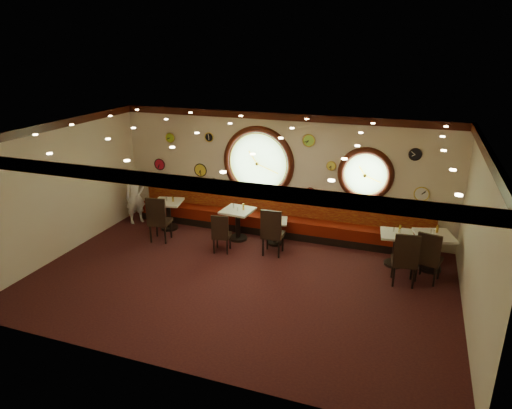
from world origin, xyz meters
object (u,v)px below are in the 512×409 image
at_px(chair_d, 405,256).
at_px(condiment_d_bottle, 400,229).
at_px(condiment_d_salt, 394,230).
at_px(condiment_e_salt, 431,232).
at_px(condiment_b_bottle, 243,207).
at_px(table_d, 396,245).
at_px(condiment_b_salt, 234,206).
at_px(condiment_d_pepper, 400,231).
at_px(table_c, 275,229).
at_px(condiment_c_pepper, 274,219).
at_px(table_a, 169,211).
at_px(condiment_c_bottle, 279,217).
at_px(chair_e, 429,254).
at_px(condiment_e_bottle, 437,229).
at_px(condiment_c_salt, 272,217).
at_px(condiment_b_pepper, 238,209).
at_px(condiment_a_bottle, 173,199).
at_px(table_e, 433,248).
at_px(condiment_e_pepper, 434,232).
at_px(waiter, 135,197).
at_px(chair_c, 272,229).
at_px(condiment_a_pepper, 167,199).
at_px(table_b, 238,221).
at_px(condiment_a_salt, 166,198).
at_px(chair_a, 158,217).
at_px(chair_b, 221,231).

distance_m(chair_d, condiment_d_bottle, 1.05).
xyz_separation_m(condiment_d_salt, condiment_e_salt, (0.79, -0.00, 0.07)).
bearing_deg(condiment_b_bottle, table_d, -2.44).
bearing_deg(condiment_d_salt, table_d, -43.11).
distance_m(condiment_b_salt, condiment_d_pepper, 4.15).
relative_size(table_c, condiment_c_pepper, 6.97).
distance_m(table_a, condiment_c_bottle, 3.12).
distance_m(table_d, condiment_c_bottle, 2.90).
relative_size(chair_e, condiment_e_bottle, 4.05).
distance_m(condiment_c_salt, condiment_b_pepper, 0.89).
bearing_deg(condiment_a_bottle, condiment_b_salt, 0.79).
bearing_deg(condiment_d_bottle, table_e, -4.25).
height_order(condiment_b_salt, condiment_d_salt, condiment_b_salt).
relative_size(table_d, condiment_b_salt, 7.20).
bearing_deg(chair_d, condiment_e_pepper, 53.36).
relative_size(condiment_e_salt, waiter, 0.06).
bearing_deg(condiment_e_salt, condiment_c_pepper, 179.21).
xyz_separation_m(chair_c, condiment_d_salt, (2.74, 0.56, 0.16)).
relative_size(condiment_d_salt, condiment_e_pepper, 1.00).
distance_m(chair_d, condiment_b_pepper, 4.26).
relative_size(condiment_a_pepper, condiment_a_bottle, 0.68).
distance_m(chair_c, chair_d, 3.09).
bearing_deg(table_b, condiment_e_salt, -0.66).
xyz_separation_m(chair_d, condiment_a_pepper, (-6.26, 1.09, 0.17)).
distance_m(condiment_e_salt, condiment_e_bottle, 0.16).
xyz_separation_m(table_d, condiment_b_pepper, (-3.91, 0.05, 0.38)).
bearing_deg(condiment_b_bottle, table_c, 1.07).
bearing_deg(table_c, condiment_d_bottle, -1.77).
distance_m(condiment_b_bottle, condiment_c_bottle, 0.94).
bearing_deg(condiment_c_pepper, condiment_e_pepper, -1.46).
xyz_separation_m(table_c, condiment_c_bottle, (0.07, 0.07, 0.32)).
bearing_deg(table_d, condiment_b_salt, 177.11).
bearing_deg(condiment_a_salt, chair_e, -7.40).
distance_m(chair_a, waiter, 1.64).
bearing_deg(chair_b, condiment_c_bottle, 30.69).
xyz_separation_m(table_c, condiment_a_salt, (-3.16, 0.08, 0.44)).
xyz_separation_m(table_b, condiment_b_bottle, (0.15, 0.03, 0.39)).
height_order(table_e, condiment_a_pepper, condiment_a_pepper).
distance_m(table_a, chair_a, 0.88).
relative_size(chair_e, condiment_a_pepper, 7.05).
height_order(table_d, condiment_d_bottle, condiment_d_bottle).
bearing_deg(chair_e, condiment_b_salt, -175.90).
bearing_deg(table_a, table_e, -1.04).
bearing_deg(condiment_a_pepper, table_a, -9.36).
bearing_deg(condiment_a_bottle, chair_a, -86.81).
distance_m(condiment_b_salt, condiment_c_pepper, 1.13).
relative_size(table_b, condiment_b_salt, 7.48).
bearing_deg(condiment_c_pepper, condiment_e_bottle, 0.70).
bearing_deg(condiment_e_salt, condiment_d_pepper, -175.78).
bearing_deg(condiment_d_salt, condiment_e_bottle, 6.02).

